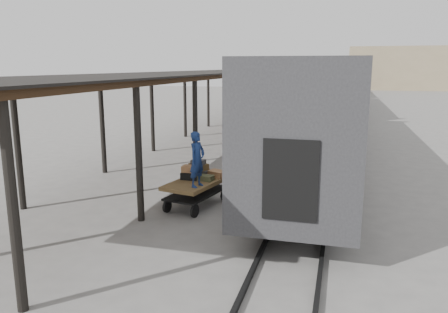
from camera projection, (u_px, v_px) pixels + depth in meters
name	position (u px, v px, depth m)	size (l,w,h in m)	color
ground	(205.00, 204.00, 14.40)	(160.00, 160.00, 0.00)	slate
train	(333.00, 83.00, 44.97)	(3.45, 76.01, 4.01)	silver
canopy	(252.00, 71.00, 37.14)	(4.90, 64.30, 4.15)	#422B19
rails	(332.00, 109.00, 45.70)	(1.54, 150.00, 0.12)	black
building_far	(397.00, 68.00, 83.71)	(18.00, 10.00, 8.00)	tan
building_left	(276.00, 73.00, 93.84)	(12.00, 8.00, 6.00)	tan
baggage_cart	(197.00, 187.00, 14.03)	(1.75, 2.62, 0.86)	brown
suitcase_stack	(200.00, 172.00, 14.33)	(1.38, 1.05, 0.58)	#363638
luggage_tug	(248.00, 119.00, 32.57)	(1.27, 1.54, 1.17)	#9C130E
porter	(197.00, 159.00, 13.13)	(0.62, 0.40, 1.69)	navy
pedestrian	(251.00, 121.00, 29.97)	(0.91, 0.38, 1.56)	black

